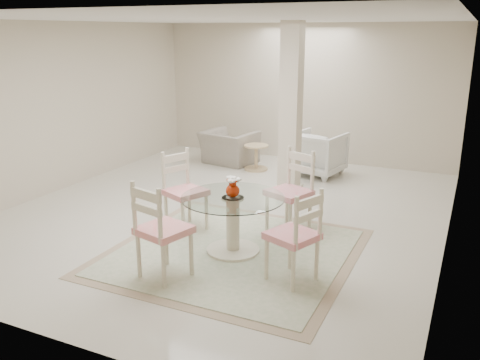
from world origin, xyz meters
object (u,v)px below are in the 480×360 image
at_px(column, 291,110).
at_px(armchair_white, 318,153).
at_px(dining_chair_south, 158,224).
at_px(side_table, 256,158).
at_px(recliner_taupe, 229,147).
at_px(dining_table, 233,225).
at_px(dining_chair_north, 293,185).
at_px(dining_chair_west, 182,185).
at_px(red_vase, 233,187).
at_px(dining_chair_east, 298,230).

bearing_deg(column, armchair_white, 84.19).
relative_size(dining_chair_south, side_table, 2.49).
bearing_deg(recliner_taupe, dining_table, 126.82).
height_order(dining_chair_north, recliner_taupe, dining_chair_north).
bearing_deg(armchair_white, recliner_taupe, 9.11).
distance_m(dining_chair_west, recliner_taupe, 3.55).
distance_m(dining_table, armchair_white, 3.75).
bearing_deg(column, side_table, 134.99).
height_order(dining_table, armchair_white, armchair_white).
relative_size(red_vase, dining_chair_north, 0.21).
bearing_deg(armchair_white, dining_chair_north, 111.01).
distance_m(dining_table, dining_chair_west, 1.06).
bearing_deg(dining_chair_west, red_vase, -90.36).
relative_size(dining_table, side_table, 2.51).
bearing_deg(dining_chair_north, dining_table, -92.68).
height_order(dining_chair_west, dining_chair_south, dining_chair_south).
relative_size(recliner_taupe, armchair_white, 1.12).
relative_size(dining_table, dining_chair_west, 1.04).
bearing_deg(dining_chair_north, dining_chair_west, -137.69).
height_order(dining_table, red_vase, red_vase).
xyz_separation_m(dining_chair_west, dining_chair_south, (0.53, -1.36, 0.02)).
relative_size(dining_chair_west, dining_chair_south, 0.97).
height_order(column, side_table, column).
bearing_deg(side_table, dining_chair_east, -61.41).
relative_size(column, side_table, 5.61).
relative_size(dining_chair_east, armchair_white, 1.30).
distance_m(column, armchair_white, 1.54).
distance_m(column, side_table, 1.84).
height_order(dining_chair_east, recliner_taupe, dining_chair_east).
height_order(column, dining_chair_west, column).
bearing_deg(dining_chair_north, dining_chair_east, -47.85).
height_order(dining_chair_west, recliner_taupe, dining_chair_west).
xyz_separation_m(recliner_taupe, side_table, (0.69, -0.24, -0.10)).
relative_size(dining_chair_north, dining_chair_south, 1.00).
distance_m(dining_chair_east, armchair_white, 4.29).
xyz_separation_m(red_vase, side_table, (-1.23, 3.57, -0.60)).
bearing_deg(side_table, dining_table, -70.97).
xyz_separation_m(dining_chair_north, recliner_taupe, (-2.33, 2.87, -0.31)).
bearing_deg(dining_chair_west, dining_chair_north, -45.19).
distance_m(dining_chair_north, side_table, 3.12).
bearing_deg(dining_chair_west, dining_table, -90.37).
bearing_deg(recliner_taupe, dining_chair_west, 116.21).
xyz_separation_m(column, recliner_taupe, (-1.72, 1.27, -1.03)).
distance_m(red_vase, dining_chair_south, 1.04).
distance_m(column, dining_chair_south, 3.57).
bearing_deg(dining_chair_north, side_table, 142.96).
bearing_deg(dining_table, dining_chair_south, -113.14).
bearing_deg(column, dining_chair_east, -68.83).
bearing_deg(dining_chair_north, armchair_white, 120.94).
xyz_separation_m(dining_table, recliner_taupe, (-1.92, 3.81, -0.03)).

